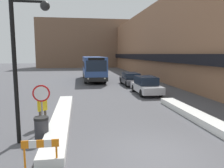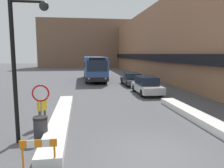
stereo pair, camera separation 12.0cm
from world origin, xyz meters
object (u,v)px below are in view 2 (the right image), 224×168
object	(u,v)px
street_lamp	(22,54)
pedestrian	(42,107)
parked_car_middle	(132,79)
stop_sign	(41,98)
city_bus	(94,68)
parked_car_front	(147,85)
construction_barricade	(38,148)
trash_bin	(41,128)

from	to	relation	value
street_lamp	pedestrian	world-z (taller)	street_lamp
parked_car_middle	stop_sign	size ratio (longest dim) A/B	2.16
parked_car_middle	city_bus	bearing A→B (deg)	126.25
parked_car_front	pedestrian	size ratio (longest dim) A/B	2.71
construction_barricade	parked_car_middle	bearing A→B (deg)	67.92
stop_sign	trash_bin	world-z (taller)	stop_sign
parked_car_middle	trash_bin	bearing A→B (deg)	-116.38
stop_sign	construction_barricade	bearing A→B (deg)	-82.15
city_bus	street_lamp	size ratio (longest dim) A/B	1.82
parked_car_middle	stop_sign	xyz separation A→B (m)	(-7.52, -13.97, 0.84)
city_bus	parked_car_middle	distance (m)	6.61
city_bus	trash_bin	world-z (taller)	city_bus
parked_car_front	parked_car_middle	size ratio (longest dim) A/B	0.92
stop_sign	parked_car_middle	bearing A→B (deg)	61.72
city_bus	pedestrian	world-z (taller)	city_bus
city_bus	pedestrian	size ratio (longest dim) A/B	6.44
parked_car_middle	street_lamp	size ratio (longest dim) A/B	0.83
parked_car_middle	stop_sign	bearing A→B (deg)	-118.28
parked_car_front	city_bus	bearing A→B (deg)	109.54
street_lamp	pedestrian	size ratio (longest dim) A/B	3.54
stop_sign	construction_barricade	size ratio (longest dim) A/B	1.95
stop_sign	street_lamp	size ratio (longest dim) A/B	0.38
parked_car_middle	pedestrian	world-z (taller)	pedestrian
stop_sign	street_lamp	world-z (taller)	street_lamp
parked_car_front	trash_bin	distance (m)	11.90
street_lamp	trash_bin	world-z (taller)	street_lamp
parked_car_front	street_lamp	world-z (taller)	street_lamp
parked_car_middle	construction_barricade	bearing A→B (deg)	-112.08
parked_car_front	pedestrian	world-z (taller)	pedestrian
street_lamp	trash_bin	bearing A→B (deg)	19.60
stop_sign	pedestrian	xyz separation A→B (m)	(-0.11, 0.81, -0.60)
parked_car_front	parked_car_middle	distance (m)	5.62
stop_sign	pedestrian	bearing A→B (deg)	97.72
parked_car_front	construction_barricade	distance (m)	13.70
parked_car_middle	street_lamp	world-z (taller)	street_lamp
construction_barricade	trash_bin	bearing A→B (deg)	98.35
trash_bin	construction_barricade	world-z (taller)	trash_bin
stop_sign	trash_bin	bearing A→B (deg)	-83.43
street_lamp	parked_car_middle	bearing A→B (deg)	62.31
pedestrian	construction_barricade	bearing A→B (deg)	-121.51
city_bus	parked_car_front	size ratio (longest dim) A/B	2.37
parked_car_middle	trash_bin	distance (m)	16.67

